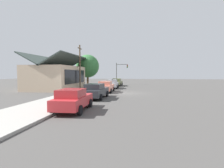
{
  "coord_description": "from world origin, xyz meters",
  "views": [
    {
      "loc": [
        -23.7,
        -1.89,
        2.69
      ],
      "look_at": [
        2.4,
        2.22,
        1.06
      ],
      "focal_mm": 28.05,
      "sensor_mm": 36.0,
      "label": 1
    }
  ],
  "objects_px": {
    "car_coral": "(106,86)",
    "fire_hydrant_red": "(87,92)",
    "car_charcoal": "(96,91)",
    "car_cherry": "(73,100)",
    "car_olive": "(117,82)",
    "shade_tree": "(88,66)",
    "car_silver": "(112,84)",
    "utility_pole_wooden": "(80,66)",
    "traffic_light_main": "(121,70)"
  },
  "relations": [
    {
      "from": "car_coral",
      "to": "fire_hydrant_red",
      "type": "distance_m",
      "value": 4.7
    },
    {
      "from": "car_coral",
      "to": "car_charcoal",
      "type": "bearing_deg",
      "value": 179.8
    },
    {
      "from": "car_cherry",
      "to": "car_olive",
      "type": "distance_m",
      "value": 25.06
    },
    {
      "from": "shade_tree",
      "to": "car_coral",
      "type": "bearing_deg",
      "value": -151.41
    },
    {
      "from": "car_charcoal",
      "to": "car_silver",
      "type": "bearing_deg",
      "value": 1.64
    },
    {
      "from": "car_charcoal",
      "to": "car_olive",
      "type": "distance_m",
      "value": 18.77
    },
    {
      "from": "utility_pole_wooden",
      "to": "shade_tree",
      "type": "bearing_deg",
      "value": 5.51
    },
    {
      "from": "car_silver",
      "to": "utility_pole_wooden",
      "type": "xyz_separation_m",
      "value": [
        -1.7,
        5.36,
        3.11
      ]
    },
    {
      "from": "fire_hydrant_red",
      "to": "utility_pole_wooden",
      "type": "bearing_deg",
      "value": 24.05
    },
    {
      "from": "car_cherry",
      "to": "car_olive",
      "type": "height_order",
      "value": "same"
    },
    {
      "from": "fire_hydrant_red",
      "to": "car_olive",
      "type": "bearing_deg",
      "value": -4.64
    },
    {
      "from": "car_cherry",
      "to": "traffic_light_main",
      "type": "relative_size",
      "value": 0.86
    },
    {
      "from": "shade_tree",
      "to": "fire_hydrant_red",
      "type": "xyz_separation_m",
      "value": [
        -15.51,
        -4.63,
        -3.66
      ]
    },
    {
      "from": "car_olive",
      "to": "shade_tree",
      "type": "distance_m",
      "value": 7.05
    },
    {
      "from": "traffic_light_main",
      "to": "car_cherry",
      "type": "bearing_deg",
      "value": 179.53
    },
    {
      "from": "car_coral",
      "to": "utility_pole_wooden",
      "type": "height_order",
      "value": "utility_pole_wooden"
    },
    {
      "from": "car_coral",
      "to": "fire_hydrant_red",
      "type": "relative_size",
      "value": 6.55
    },
    {
      "from": "shade_tree",
      "to": "fire_hydrant_red",
      "type": "distance_m",
      "value": 16.6
    },
    {
      "from": "utility_pole_wooden",
      "to": "car_cherry",
      "type": "bearing_deg",
      "value": -162.33
    },
    {
      "from": "car_coral",
      "to": "traffic_light_main",
      "type": "height_order",
      "value": "traffic_light_main"
    },
    {
      "from": "shade_tree",
      "to": "car_silver",
      "type": "bearing_deg",
      "value": -128.98
    },
    {
      "from": "car_cherry",
      "to": "car_charcoal",
      "type": "bearing_deg",
      "value": -2.75
    },
    {
      "from": "fire_hydrant_red",
      "to": "car_cherry",
      "type": "bearing_deg",
      "value": -170.01
    },
    {
      "from": "car_charcoal",
      "to": "shade_tree",
      "type": "height_order",
      "value": "shade_tree"
    },
    {
      "from": "car_silver",
      "to": "traffic_light_main",
      "type": "height_order",
      "value": "traffic_light_main"
    },
    {
      "from": "car_cherry",
      "to": "shade_tree",
      "type": "height_order",
      "value": "shade_tree"
    },
    {
      "from": "car_silver",
      "to": "car_olive",
      "type": "bearing_deg",
      "value": -2.53
    },
    {
      "from": "car_cherry",
      "to": "fire_hydrant_red",
      "type": "distance_m",
      "value": 8.16
    },
    {
      "from": "fire_hydrant_red",
      "to": "car_silver",
      "type": "bearing_deg",
      "value": -7.29
    },
    {
      "from": "car_silver",
      "to": "traffic_light_main",
      "type": "distance_m",
      "value": 11.68
    },
    {
      "from": "car_charcoal",
      "to": "traffic_light_main",
      "type": "bearing_deg",
      "value": 0.71
    },
    {
      "from": "car_cherry",
      "to": "car_coral",
      "type": "bearing_deg",
      "value": -2.12
    },
    {
      "from": "utility_pole_wooden",
      "to": "fire_hydrant_red",
      "type": "bearing_deg",
      "value": -155.95
    },
    {
      "from": "car_cherry",
      "to": "car_charcoal",
      "type": "relative_size",
      "value": 0.91
    },
    {
      "from": "car_olive",
      "to": "shade_tree",
      "type": "bearing_deg",
      "value": 105.59
    },
    {
      "from": "car_charcoal",
      "to": "utility_pole_wooden",
      "type": "distance_m",
      "value": 12.42
    },
    {
      "from": "car_charcoal",
      "to": "shade_tree",
      "type": "relative_size",
      "value": 0.75
    },
    {
      "from": "car_cherry",
      "to": "shade_tree",
      "type": "xyz_separation_m",
      "value": [
        23.55,
        6.05,
        3.34
      ]
    },
    {
      "from": "car_coral",
      "to": "traffic_light_main",
      "type": "bearing_deg",
      "value": -1.93
    },
    {
      "from": "car_cherry",
      "to": "car_silver",
      "type": "xyz_separation_m",
      "value": [
        18.69,
        0.05,
        0.0
      ]
    },
    {
      "from": "car_coral",
      "to": "car_silver",
      "type": "distance_m",
      "value": 6.17
    },
    {
      "from": "car_coral",
      "to": "car_olive",
      "type": "xyz_separation_m",
      "value": [
        12.54,
        -0.01,
        0.0
      ]
    },
    {
      "from": "car_silver",
      "to": "fire_hydrant_red",
      "type": "height_order",
      "value": "car_silver"
    },
    {
      "from": "car_charcoal",
      "to": "car_silver",
      "type": "relative_size",
      "value": 1.1
    },
    {
      "from": "car_coral",
      "to": "fire_hydrant_red",
      "type": "bearing_deg",
      "value": 161.92
    },
    {
      "from": "car_coral",
      "to": "shade_tree",
      "type": "distance_m",
      "value": 13.0
    },
    {
      "from": "car_olive",
      "to": "car_charcoal",
      "type": "bearing_deg",
      "value": -178.28
    },
    {
      "from": "car_charcoal",
      "to": "utility_pole_wooden",
      "type": "relative_size",
      "value": 0.66
    },
    {
      "from": "car_silver",
      "to": "car_olive",
      "type": "xyz_separation_m",
      "value": [
        6.37,
        -0.02,
        0.0
      ]
    },
    {
      "from": "car_silver",
      "to": "car_olive",
      "type": "distance_m",
      "value": 6.37
    }
  ]
}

